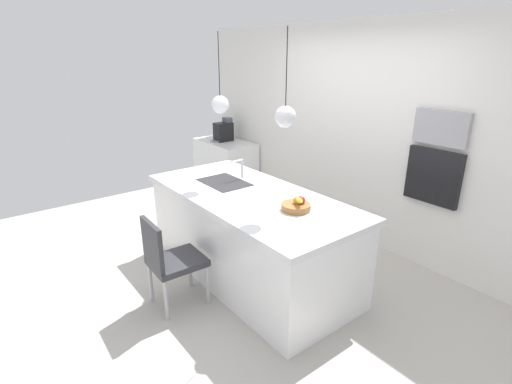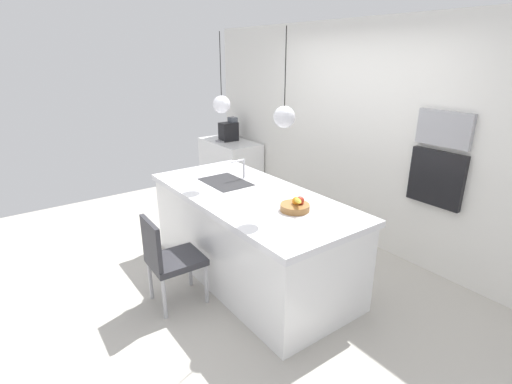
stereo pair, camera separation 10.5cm
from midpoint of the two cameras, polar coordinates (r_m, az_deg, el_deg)
name	(u,v)px [view 1 (the left image)]	position (r m, az deg, el deg)	size (l,w,h in m)	color
floor	(250,274)	(4.21, -1.58, -11.99)	(6.60, 6.60, 0.00)	#BCB7AD
back_wall	(359,135)	(4.83, 14.44, 8.24)	(6.00, 0.10, 2.60)	silver
kitchen_island	(250,235)	(3.99, -1.64, -6.41)	(2.39, 1.09, 0.91)	white
sink_basin	(224,183)	(4.17, -5.43, 1.38)	(0.56, 0.40, 0.02)	#2D2D30
faucet	(240,166)	(4.24, -3.06, 3.83)	(0.02, 0.17, 0.22)	silver
fruit_bowl	(297,205)	(3.42, 5.17, -1.98)	(0.27, 0.26, 0.15)	#9E6B38
side_counter	(225,166)	(6.54, -5.01, 3.86)	(1.10, 0.60, 0.85)	white
coffee_machine	(224,131)	(6.43, -5.30, 8.95)	(0.20, 0.35, 0.38)	black
microwave	(442,128)	(4.19, 25.15, 8.63)	(0.54, 0.08, 0.34)	#9E9EA3
oven	(434,176)	(4.30, 24.18, 2.11)	(0.56, 0.08, 0.56)	black
chair_near	(170,259)	(3.61, -13.49, -9.57)	(0.43, 0.48, 0.88)	#333338
pendant_light_left	(220,104)	(4.02, -6.10, 12.77)	(0.18, 0.18, 0.78)	silver
pendant_light_right	(285,117)	(3.23, 3.43, 11.09)	(0.18, 0.18, 0.78)	silver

